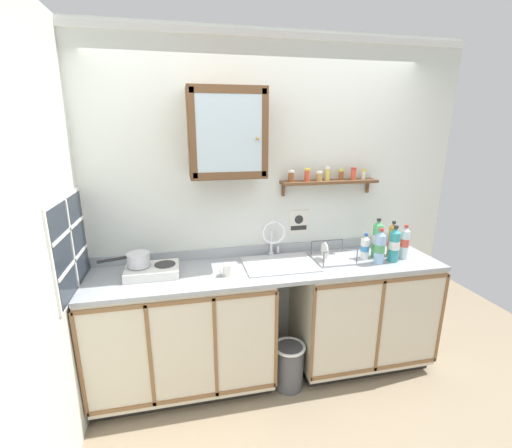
{
  "coord_description": "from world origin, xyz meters",
  "views": [
    {
      "loc": [
        -0.64,
        -2.1,
        2.01
      ],
      "look_at": [
        -0.09,
        0.4,
        1.28
      ],
      "focal_mm": 24.33,
      "sensor_mm": 36.0,
      "label": 1
    }
  ],
  "objects": [
    {
      "name": "trash_bin",
      "position": [
        0.11,
        0.11,
        0.19
      ],
      "size": [
        0.25,
        0.25,
        0.37
      ],
      "color": "#4C4C51",
      "rests_on": "ground"
    },
    {
      "name": "lower_cabinet_run",
      "position": [
        -0.69,
        0.29,
        0.47
      ],
      "size": [
        1.34,
        0.59,
        0.94
      ],
      "color": "black",
      "rests_on": "ground"
    },
    {
      "name": "wall_cabinet",
      "position": [
        -0.3,
        0.43,
        1.96
      ],
      "size": [
        0.54,
        0.32,
        0.62
      ],
      "color": "brown"
    },
    {
      "name": "back_wall",
      "position": [
        0.0,
        0.6,
        1.36
      ],
      "size": [
        3.34,
        0.07,
        2.69
      ],
      "color": "silver",
      "rests_on": "ground"
    },
    {
      "name": "bottle_opaque_white_0",
      "position": [
        0.78,
        0.29,
        1.06
      ],
      "size": [
        0.07,
        0.07,
        0.22
      ],
      "color": "white",
      "rests_on": "countertop"
    },
    {
      "name": "side_wall_left",
      "position": [
        -1.39,
        -0.31,
        1.35
      ],
      "size": [
        0.05,
        3.37,
        2.69
      ],
      "primitive_type": "cube",
      "color": "silver",
      "rests_on": "ground"
    },
    {
      "name": "hot_plate_stove",
      "position": [
        -0.88,
        0.32,
        1.0
      ],
      "size": [
        0.38,
        0.26,
        0.07
      ],
      "color": "silver",
      "rests_on": "countertop"
    },
    {
      "name": "backsplash",
      "position": [
        0.0,
        0.56,
        1.01
      ],
      "size": [
        2.7,
        0.02,
        0.08
      ],
      "primitive_type": "cube",
      "color": "#9EA3A8",
      "rests_on": "countertop"
    },
    {
      "name": "countertop",
      "position": [
        0.0,
        0.29,
        0.95
      ],
      "size": [
        2.7,
        0.61,
        0.03
      ],
      "primitive_type": "cube",
      "color": "#9EA3A8",
      "rests_on": "lower_cabinet_run"
    },
    {
      "name": "bottle_juice_amber_5",
      "position": [
        1.04,
        0.31,
        1.1
      ],
      "size": [
        0.07,
        0.07,
        0.3
      ],
      "color": "gold",
      "rests_on": "countertop"
    },
    {
      "name": "bottle_water_blue_3",
      "position": [
        0.85,
        0.18,
        1.1
      ],
      "size": [
        0.08,
        0.08,
        0.28
      ],
      "color": "#8CB7E0",
      "rests_on": "countertop"
    },
    {
      "name": "window",
      "position": [
        -1.36,
        0.22,
        1.26
      ],
      "size": [
        0.03,
        0.7,
        0.64
      ],
      "color": "#262D38"
    },
    {
      "name": "floor",
      "position": [
        0.0,
        0.0,
        0.0
      ],
      "size": [
        5.74,
        5.74,
        0.0
      ],
      "primitive_type": "plane",
      "color": "gray",
      "rests_on": "ground"
    },
    {
      "name": "bottle_soda_green_1",
      "position": [
        0.9,
        0.31,
        1.12
      ],
      "size": [
        0.08,
        0.08,
        0.33
      ],
      "color": "#4CB266",
      "rests_on": "countertop"
    },
    {
      "name": "bottle_water_clear_2",
      "position": [
        1.1,
        0.23,
        1.1
      ],
      "size": [
        0.07,
        0.07,
        0.28
      ],
      "color": "silver",
      "rests_on": "countertop"
    },
    {
      "name": "saucepan",
      "position": [
        -0.97,
        0.34,
        1.09
      ],
      "size": [
        0.35,
        0.17,
        0.1
      ],
      "color": "silver",
      "rests_on": "hot_plate_stove"
    },
    {
      "name": "warning_sign",
      "position": [
        0.31,
        0.57,
        1.22
      ],
      "size": [
        0.16,
        0.01,
        0.21
      ],
      "color": "silver"
    },
    {
      "name": "spice_shelf",
      "position": [
        0.53,
        0.51,
        1.59
      ],
      "size": [
        0.81,
        0.14,
        0.23
      ],
      "color": "brown"
    },
    {
      "name": "sink",
      "position": [
        0.07,
        0.33,
        0.96
      ],
      "size": [
        0.55,
        0.45,
        0.43
      ],
      "color": "silver",
      "rests_on": "countertop"
    },
    {
      "name": "mug",
      "position": [
        -0.34,
        0.2,
        1.01
      ],
      "size": [
        0.11,
        0.08,
        0.09
      ],
      "color": "white",
      "rests_on": "countertop"
    },
    {
      "name": "dish_rack",
      "position": [
        0.51,
        0.31,
        0.99
      ],
      "size": [
        0.3,
        0.28,
        0.15
      ],
      "color": "#B2B2B7",
      "rests_on": "countertop"
    },
    {
      "name": "lower_cabinet_run_right",
      "position": [
        0.8,
        0.29,
        0.47
      ],
      "size": [
        1.12,
        0.59,
        0.94
      ],
      "color": "black",
      "rests_on": "ground"
    },
    {
      "name": "bottle_detergent_teal_4",
      "position": [
        0.98,
        0.19,
        1.1
      ],
      "size": [
        0.08,
        0.08,
        0.29
      ],
      "color": "teal",
      "rests_on": "countertop"
    }
  ]
}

